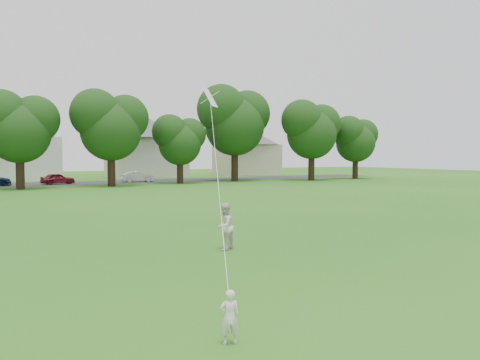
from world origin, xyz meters
TOP-DOWN VIEW (x-y plane):
  - ground at (0.00, 0.00)m, footprint 160.00×160.00m
  - street at (0.00, 42.00)m, footprint 90.00×7.00m
  - toddler at (-1.10, -3.53)m, footprint 0.37×0.30m
  - older_boy at (2.33, 3.13)m, footprint 0.93×0.89m
  - kite at (1.43, 1.99)m, footprint 3.03×6.00m
  - tree_row at (1.97, 35.97)m, footprint 81.00×9.44m
  - house_row at (-1.27, 52.00)m, footprint 76.90×13.96m

SIDE VIEW (x-z plane):
  - ground at x=0.00m, z-range 0.00..0.00m
  - street at x=0.00m, z-range 0.00..0.01m
  - toddler at x=-1.10m, z-range 0.00..0.89m
  - older_boy at x=2.33m, z-range 0.00..1.51m
  - kite at x=1.43m, z-range -3.50..9.56m
  - house_row at x=-1.27m, z-range -0.14..9.92m
  - tree_row at x=1.97m, z-range 0.71..12.02m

